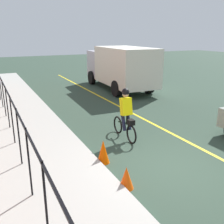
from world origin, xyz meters
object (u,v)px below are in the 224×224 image
at_px(box_truck_background, 120,66).
at_px(traffic_cone_near, 126,178).
at_px(cyclist_lead, 126,114).
at_px(traffic_cone_far, 103,152).

bearing_deg(box_truck_background, traffic_cone_near, 155.11).
xyz_separation_m(cyclist_lead, box_truck_background, (7.66, -3.88, 0.64)).
height_order(cyclist_lead, box_truck_background, box_truck_background).
bearing_deg(box_truck_background, traffic_cone_far, 151.70).
xyz_separation_m(cyclist_lead, traffic_cone_near, (-2.68, 1.48, -0.63)).
xyz_separation_m(box_truck_background, traffic_cone_far, (-8.92, 5.32, -1.20)).
height_order(box_truck_background, traffic_cone_far, box_truck_background).
bearing_deg(cyclist_lead, traffic_cone_near, 153.00).
bearing_deg(traffic_cone_near, box_truck_background, -27.40).
relative_size(traffic_cone_near, traffic_cone_far, 0.81).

